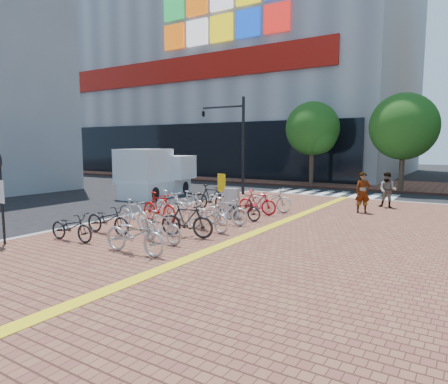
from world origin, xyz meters
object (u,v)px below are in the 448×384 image
Objects in this scene: bike_0 at (72,227)px; notice_sign at (0,187)px; bike_5 at (191,202)px; bike_6 at (211,197)px; bike_2 at (134,214)px; pedestrian_b at (388,190)px; yellow_sign at (221,186)px; bike_1 at (108,219)px; bike_11 at (208,216)px; bike_9 at (161,227)px; bike_14 at (257,202)px; box_truck at (156,174)px; bike_12 at (226,211)px; bike_13 at (242,209)px; bike_10 at (187,220)px; traffic_light_pole at (224,128)px; pedestrian_a at (363,193)px; utility_box at (232,203)px; bike_3 at (159,207)px; bike_4 at (170,204)px; bike_15 at (269,200)px; bike_7 at (221,198)px; bike_8 at (135,234)px.

notice_sign reaches higher than bike_0.
bike_6 is at bearing -1.53° from bike_5.
bike_5 is at bearing 14.62° from bike_2.
pedestrian_b is 7.88m from yellow_sign.
bike_11 is at bearing -51.62° from bike_1.
bike_6 is 1.17× the size of bike_9.
box_truck is (-8.39, 3.10, 0.66)m from bike_14.
bike_13 is (-0.01, 1.15, -0.07)m from bike_12.
bike_0 is 0.92× the size of bike_10.
yellow_sign is at bearing -16.23° from bike_0.
traffic_light_pole is (-2.83, 11.54, 3.42)m from bike_1.
pedestrian_b is (6.77, 11.97, 0.38)m from bike_0.
bike_0 is 0.32× the size of box_truck.
bike_9 is at bearing -142.44° from pedestrian_a.
bike_6 is 2.28m from bike_14.
utility_box reaches higher than bike_0.
bike_3 is 1.11× the size of yellow_sign.
bike_13 is (2.58, 1.18, -0.11)m from bike_4.
bike_14 is at bearing 1.86° from bike_9.
bike_6 is 1.14× the size of pedestrian_b.
notice_sign is (-3.41, -7.23, 1.10)m from utility_box.
bike_11 reaches higher than bike_13.
utility_box is at bearing -45.13° from bike_4.
bike_13 is 0.96× the size of pedestrian_a.
box_truck is at bearing 68.06° from bike_15.
bike_7 is 0.31× the size of box_truck.
bike_0 is at bearing -151.08° from pedestrian_a.
traffic_light_pole is at bearing 35.81° from bike_7.
bike_2 is at bearing 75.76° from bike_10.
bike_7 is 2.32m from yellow_sign.
bike_9 is (2.18, -2.38, -0.09)m from bike_3.
bike_14 is at bearing 32.25° from yellow_sign.
pedestrian_b is at bearing -34.32° from bike_10.
bike_4 is 2.85m from bike_11.
traffic_light_pole reaches higher than bike_13.
bike_8 is 1.27m from bike_9.
bike_5 is at bearing -161.85° from yellow_sign.
bike_10 is (2.51, -5.90, 0.12)m from bike_7.
bike_2 is at bearing -52.32° from box_truck.
bike_9 is at bearing 174.12° from bike_14.
bike_13 is (-0.03, 5.74, -0.09)m from bike_8.
bike_7 is (-0.09, 5.76, -0.08)m from bike_2.
bike_1 reaches higher than bike_13.
bike_0 is 0.88× the size of bike_3.
bike_4 is at bearing 116.72° from bike_13.
bike_13 is at bearing 60.56° from notice_sign.
bike_5 is at bearing -4.90° from bike_0.
bike_12 is 1.15m from bike_13.
bike_12 is at bearing 176.75° from bike_14.
traffic_light_pole reaches higher than notice_sign.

